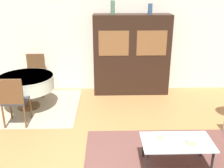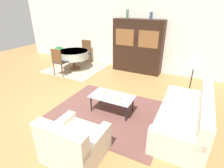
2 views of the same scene
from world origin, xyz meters
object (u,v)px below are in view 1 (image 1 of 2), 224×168
(dining_table, at_px, (26,83))
(vase_short, at_px, (150,9))
(dining_chair_far, at_px, (36,72))
(display_cabinet, at_px, (131,55))
(cup, at_px, (161,137))
(coffee_table, at_px, (177,144))
(bowl, at_px, (191,142))
(dining_chair_near, at_px, (14,98))
(vase_tall, at_px, (113,7))

(dining_table, height_order, vase_short, vase_short)
(dining_chair_far, xyz_separation_m, vase_short, (2.78, 0.04, 1.50))
(display_cabinet, height_order, cup, display_cabinet)
(display_cabinet, bearing_deg, cup, -86.43)
(coffee_table, distance_m, vase_short, 3.42)
(display_cabinet, distance_m, cup, 2.96)
(dining_table, distance_m, cup, 3.28)
(display_cabinet, height_order, vase_short, vase_short)
(bowl, height_order, vase_short, vase_short)
(coffee_table, bearing_deg, cup, 163.43)
(display_cabinet, height_order, bowl, display_cabinet)
(display_cabinet, relative_size, bowl, 12.50)
(cup, bearing_deg, bowl, -16.71)
(display_cabinet, bearing_deg, dining_chair_near, -144.75)
(cup, distance_m, vase_short, 3.33)
(display_cabinet, relative_size, dining_chair_near, 1.97)
(dining_chair_far, height_order, vase_short, vase_short)
(coffee_table, relative_size, display_cabinet, 0.53)
(dining_chair_far, bearing_deg, bowl, 134.84)
(vase_tall, distance_m, vase_short, 0.87)
(cup, bearing_deg, dining_chair_near, 154.34)
(dining_chair_far, height_order, bowl, dining_chair_far)
(dining_table, bearing_deg, coffee_table, -37.20)
(coffee_table, xyz_separation_m, vase_short, (-0.00, 2.97, 1.69))
(cup, relative_size, vase_tall, 0.26)
(dining_table, height_order, dining_chair_near, dining_chair_near)
(dining_chair_far, relative_size, vase_short, 4.16)
(coffee_table, xyz_separation_m, cup, (-0.23, 0.07, 0.08))
(dining_chair_near, distance_m, vase_tall, 2.97)
(dining_chair_near, height_order, vase_tall, vase_tall)
(cup, bearing_deg, display_cabinet, 93.57)
(cup, xyz_separation_m, vase_short, (0.23, 2.91, 1.60))
(display_cabinet, height_order, dining_chair_far, display_cabinet)
(bowl, xyz_separation_m, vase_short, (-0.19, 3.03, 1.61))
(bowl, bearing_deg, vase_tall, 109.27)
(coffee_table, bearing_deg, vase_tall, 106.34)
(vase_tall, bearing_deg, cup, -77.52)
(dining_chair_far, bearing_deg, dining_chair_near, 90.00)
(coffee_table, distance_m, cup, 0.25)
(dining_chair_near, xyz_separation_m, vase_tall, (1.91, 1.68, 1.53))
(vase_short, bearing_deg, dining_chair_far, -179.13)
(display_cabinet, height_order, dining_table, display_cabinet)
(display_cabinet, height_order, dining_chair_near, display_cabinet)
(dining_table, bearing_deg, display_cabinet, 19.91)
(vase_short, bearing_deg, vase_tall, 180.00)
(dining_table, bearing_deg, bowl, -36.14)
(display_cabinet, bearing_deg, vase_short, 0.13)
(cup, bearing_deg, dining_chair_far, 131.74)
(display_cabinet, relative_size, vase_short, 8.18)
(cup, distance_m, bowl, 0.44)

